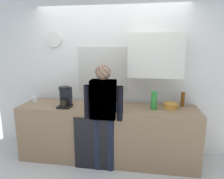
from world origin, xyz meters
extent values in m
plane|color=silver|center=(0.00, 0.00, 0.00)|extent=(8.00, 8.00, 0.00)
cube|color=#937251|center=(0.00, 0.30, 0.45)|extent=(2.83, 0.64, 0.90)
cube|color=black|center=(-0.16, -0.03, 0.41)|extent=(0.56, 0.02, 0.81)
cube|color=white|center=(0.00, 0.73, 1.30)|extent=(4.43, 0.10, 2.60)
cube|color=beige|center=(-0.14, 0.67, 1.45)|extent=(0.86, 0.02, 0.76)
cube|color=#8CA5C6|center=(-0.14, 0.67, 1.45)|extent=(0.80, 0.02, 0.70)
cube|color=silver|center=(0.73, 0.52, 1.70)|extent=(0.84, 0.32, 0.68)
cylinder|color=silver|center=(-0.99, 0.66, 1.95)|extent=(0.26, 0.03, 0.26)
cube|color=black|center=(-0.65, 0.16, 0.92)|extent=(0.20, 0.20, 0.03)
cube|color=black|center=(-0.65, 0.22, 1.07)|extent=(0.18, 0.08, 0.28)
cylinder|color=black|center=(-0.65, 0.13, 0.99)|extent=(0.11, 0.11, 0.11)
cylinder|color=black|center=(-0.65, 0.16, 1.22)|extent=(0.17, 0.17, 0.03)
cylinder|color=brown|center=(1.18, 0.52, 1.02)|extent=(0.06, 0.06, 0.23)
cylinder|color=maroon|center=(-0.09, 0.43, 1.01)|extent=(0.06, 0.06, 0.22)
cylinder|color=#2D8C33|center=(0.72, 0.28, 1.04)|extent=(0.09, 0.09, 0.28)
cylinder|color=white|center=(-1.29, 0.40, 0.95)|extent=(0.08, 0.08, 0.09)
cylinder|color=orange|center=(0.99, 0.38, 0.94)|extent=(0.22, 0.22, 0.08)
cylinder|color=blue|center=(0.16, 0.07, 0.98)|extent=(0.06, 0.06, 0.15)
cone|color=white|center=(0.16, 0.07, 1.07)|extent=(0.02, 0.02, 0.03)
cylinder|color=#3F4766|center=(-0.10, 0.00, 0.41)|extent=(0.12, 0.12, 0.82)
cylinder|color=#3F4766|center=(0.10, 0.00, 0.41)|extent=(0.12, 0.12, 0.82)
cube|color=#D85959|center=(0.00, 0.00, 1.10)|extent=(0.36, 0.20, 0.56)
sphere|color=#A57A59|center=(0.00, 0.00, 1.49)|extent=(0.22, 0.22, 0.22)
cylinder|color=#D85959|center=(-0.24, 0.00, 1.05)|extent=(0.09, 0.09, 0.50)
cylinder|color=#D85959|center=(0.24, 0.00, 1.05)|extent=(0.09, 0.09, 0.50)
cylinder|color=#3F4766|center=(-0.10, 0.00, 0.41)|extent=(0.12, 0.12, 0.82)
cylinder|color=#3F4766|center=(0.10, 0.00, 0.41)|extent=(0.12, 0.12, 0.82)
cube|color=#262633|center=(0.00, 0.00, 1.10)|extent=(0.36, 0.20, 0.56)
sphere|color=beige|center=(0.00, 0.00, 1.49)|extent=(0.22, 0.22, 0.22)
cylinder|color=#262633|center=(-0.24, 0.00, 1.05)|extent=(0.09, 0.09, 0.50)
cylinder|color=#262633|center=(0.24, 0.00, 1.05)|extent=(0.09, 0.09, 0.50)
camera|label=1|loc=(0.57, -2.77, 1.86)|focal=32.89mm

